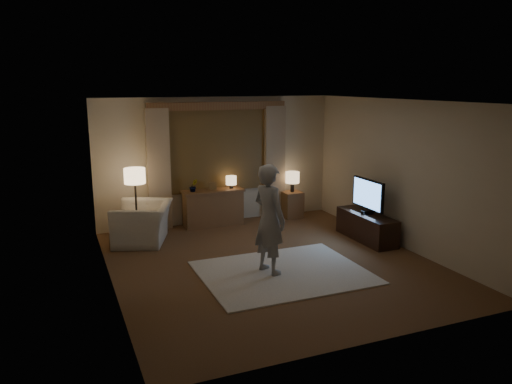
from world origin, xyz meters
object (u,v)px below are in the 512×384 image
sideboard (213,208)px  side_table (292,204)px  person (269,219)px  tv_stand (366,227)px  armchair (143,223)px

sideboard → side_table: 1.78m
person → tv_stand: bearing=-87.8°
side_table → tv_stand: side_table is taller
armchair → side_table: (3.31, 0.55, -0.08)m
sideboard → armchair: bearing=-158.7°
sideboard → side_table: sideboard is taller
armchair → side_table: armchair is taller
sideboard → side_table: (1.78, -0.05, -0.07)m
person → side_table: bearing=-49.8°
side_table → armchair: bearing=-170.7°
side_table → person: 3.39m
tv_stand → person: person is taller
armchair → tv_stand: bearing=90.4°
tv_stand → armchair: bearing=159.7°
armchair → person: size_ratio=0.66×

